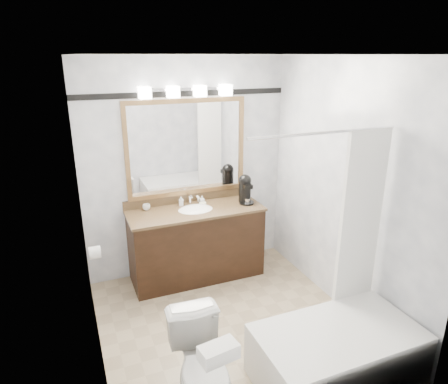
{
  "coord_description": "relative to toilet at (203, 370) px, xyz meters",
  "views": [
    {
      "loc": [
        -1.29,
        -2.98,
        2.5
      ],
      "look_at": [
        0.08,
        0.35,
        1.26
      ],
      "focal_mm": 32.0,
      "sensor_mm": 36.0,
      "label": 1
    }
  ],
  "objects": [
    {
      "name": "bathtub",
      "position": [
        1.12,
        -0.1,
        -0.08
      ],
      "size": [
        1.3,
        0.75,
        1.96
      ],
      "color": "white",
      "rests_on": "ground"
    },
    {
      "name": "vanity",
      "position": [
        0.56,
        1.82,
        0.09
      ],
      "size": [
        1.53,
        0.58,
        0.97
      ],
      "color": "black",
      "rests_on": "ground"
    },
    {
      "name": "cup_left",
      "position": [
        0.05,
        2.01,
        0.53
      ],
      "size": [
        0.1,
        0.1,
        0.07
      ],
      "primitive_type": "imported",
      "rotation": [
        0.0,
        0.0,
        -0.18
      ],
      "color": "white",
      "rests_on": "vanity"
    },
    {
      "name": "accent_stripe",
      "position": [
        0.56,
        2.1,
        1.74
      ],
      "size": [
        2.4,
        0.01,
        0.06
      ],
      "primitive_type": "cube",
      "color": "black",
      "rests_on": "room"
    },
    {
      "name": "soap_bottle_b",
      "position": [
        0.71,
        2.0,
        0.53
      ],
      "size": [
        0.08,
        0.08,
        0.08
      ],
      "primitive_type": "imported",
      "rotation": [
        0.0,
        0.0,
        0.23
      ],
      "color": "white",
      "rests_on": "vanity"
    },
    {
      "name": "coffee_maker",
      "position": [
        1.18,
        1.82,
        0.67
      ],
      "size": [
        0.17,
        0.22,
        0.34
      ],
      "rotation": [
        0.0,
        0.0,
        -0.03
      ],
      "color": "black",
      "rests_on": "vanity"
    },
    {
      "name": "mirror",
      "position": [
        0.56,
        2.09,
        1.14
      ],
      "size": [
        1.4,
        0.04,
        1.1
      ],
      "color": "olive",
      "rests_on": "room"
    },
    {
      "name": "soap_bottle_a",
      "position": [
        0.45,
        1.99,
        0.55
      ],
      "size": [
        0.06,
        0.06,
        0.11
      ],
      "primitive_type": "imported",
      "rotation": [
        0.0,
        0.0,
        -0.26
      ],
      "color": "white",
      "rests_on": "vanity"
    },
    {
      "name": "toilet",
      "position": [
        0.0,
        0.0,
        0.0
      ],
      "size": [
        0.44,
        0.72,
        0.71
      ],
      "primitive_type": "imported",
      "rotation": [
        0.0,
        0.0,
        -0.06
      ],
      "color": "white",
      "rests_on": "ground"
    },
    {
      "name": "tissue_box",
      "position": [
        0.0,
        -0.32,
        0.41
      ],
      "size": [
        0.26,
        0.17,
        0.1
      ],
      "primitive_type": "cube",
      "rotation": [
        0.0,
        0.0,
        0.15
      ],
      "color": "white",
      "rests_on": "toilet"
    },
    {
      "name": "soap_bar",
      "position": [
        0.69,
        1.94,
        0.5
      ],
      "size": [
        0.08,
        0.06,
        0.02
      ],
      "primitive_type": "cube",
      "rotation": [
        0.0,
        0.0,
        -0.2
      ],
      "color": "beige",
      "rests_on": "vanity"
    },
    {
      "name": "vanity_light_bar",
      "position": [
        0.56,
        2.03,
        1.78
      ],
      "size": [
        1.02,
        0.14,
        0.12
      ],
      "color": "silver",
      "rests_on": "room"
    },
    {
      "name": "tp_roll",
      "position": [
        -0.58,
        1.47,
        0.34
      ],
      "size": [
        0.11,
        0.12,
        0.12
      ],
      "primitive_type": "cylinder",
      "rotation": [
        0.0,
        1.57,
        0.0
      ],
      "color": "white",
      "rests_on": "room"
    },
    {
      "name": "room",
      "position": [
        0.56,
        0.8,
        0.89
      ],
      "size": [
        2.42,
        2.62,
        2.52
      ],
      "color": "tan",
      "rests_on": "ground"
    }
  ]
}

